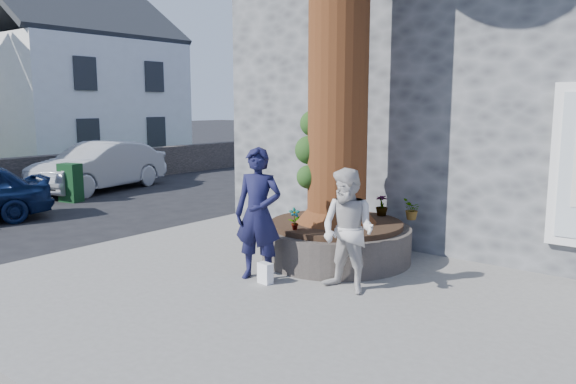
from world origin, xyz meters
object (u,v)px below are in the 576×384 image
Objects in this scene: woman at (348,231)px; car_silver at (99,166)px; planter at (336,241)px; man at (258,214)px; a_board_sign at (70,183)px.

car_silver is (-10.72, 3.41, -0.21)m from woman.
man is at bearing -101.76° from planter.
woman is 1.59× the size of a_board_sign.
woman is at bearing -24.40° from a_board_sign.
a_board_sign is at bearing 175.58° from planter.
car_silver is at bearing 111.23° from a_board_sign.
man is 8.66m from a_board_sign.
a_board_sign is at bearing -67.52° from car_silver.
man is (-0.31, -1.47, 0.62)m from planter.
a_board_sign is (-8.37, 2.14, -0.53)m from man.
planter is 10.04m from car_silver.
woman is 11.25m from car_silver.
woman reaches higher than a_board_sign.
woman is at bearing -5.35° from man.
man is at bearing -33.78° from car_silver.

